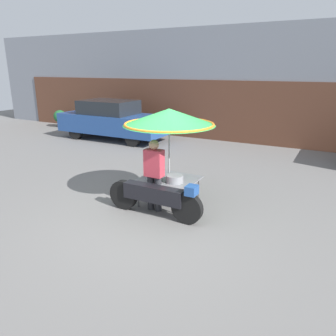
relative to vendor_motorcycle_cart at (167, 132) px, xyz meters
The scene contains 6 objects.
ground_plane 1.80m from the vendor_motorcycle_cart, 83.85° to the right, with size 36.00×36.00×0.00m, color slate.
shopfront_building 7.92m from the vendor_motorcycle_cart, 89.39° to the left, with size 28.00×2.06×4.42m.
vendor_motorcycle_cart is the anchor object (origin of this frame).
vendor_person 0.86m from the vendor_motorcycle_cart, 112.11° to the right, with size 0.38×0.22×1.50m.
parked_car 7.35m from the vendor_motorcycle_cart, 136.32° to the left, with size 4.61×1.77×1.60m.
potted_plant 11.27m from the vendor_motorcycle_cart, 146.92° to the left, with size 0.62×0.62×0.85m.
Camera 1 is at (3.03, -5.02, 2.87)m, focal length 35.00 mm.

